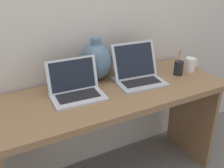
{
  "coord_description": "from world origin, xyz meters",
  "views": [
    {
      "loc": [
        -0.73,
        -1.35,
        1.51
      ],
      "look_at": [
        0.0,
        0.0,
        0.78
      ],
      "focal_mm": 44.51,
      "sensor_mm": 36.0,
      "label": 1
    }
  ],
  "objects_px": {
    "laptop_left": "(75,87)",
    "pen_cup": "(178,68)",
    "laptop_right": "(137,72)",
    "coffee_mug": "(190,64)",
    "green_vase": "(96,61)"
  },
  "relations": [
    {
      "from": "laptop_left",
      "to": "coffee_mug",
      "type": "xyz_separation_m",
      "value": [
        0.87,
        -0.04,
        -0.01
      ]
    },
    {
      "from": "laptop_right",
      "to": "pen_cup",
      "type": "xyz_separation_m",
      "value": [
        0.31,
        -0.05,
        -0.01
      ]
    },
    {
      "from": "laptop_right",
      "to": "pen_cup",
      "type": "relative_size",
      "value": 1.83
    },
    {
      "from": "green_vase",
      "to": "coffee_mug",
      "type": "xyz_separation_m",
      "value": [
        0.65,
        -0.2,
        -0.08
      ]
    },
    {
      "from": "laptop_left",
      "to": "pen_cup",
      "type": "distance_m",
      "value": 0.75
    },
    {
      "from": "coffee_mug",
      "to": "laptop_right",
      "type": "bearing_deg",
      "value": 175.16
    },
    {
      "from": "laptop_right",
      "to": "coffee_mug",
      "type": "relative_size",
      "value": 2.9
    },
    {
      "from": "green_vase",
      "to": "pen_cup",
      "type": "bearing_deg",
      "value": -21.39
    },
    {
      "from": "green_vase",
      "to": "coffee_mug",
      "type": "relative_size",
      "value": 2.49
    },
    {
      "from": "laptop_left",
      "to": "green_vase",
      "type": "distance_m",
      "value": 0.28
    },
    {
      "from": "pen_cup",
      "to": "laptop_right",
      "type": "bearing_deg",
      "value": 170.86
    },
    {
      "from": "green_vase",
      "to": "pen_cup",
      "type": "distance_m",
      "value": 0.58
    },
    {
      "from": "green_vase",
      "to": "pen_cup",
      "type": "xyz_separation_m",
      "value": [
        0.53,
        -0.21,
        -0.07
      ]
    },
    {
      "from": "green_vase",
      "to": "laptop_left",
      "type": "bearing_deg",
      "value": -143.84
    },
    {
      "from": "laptop_left",
      "to": "pen_cup",
      "type": "height_order",
      "value": "laptop_left"
    }
  ]
}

